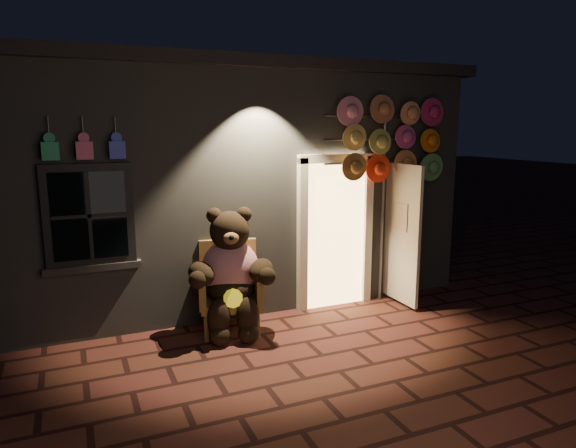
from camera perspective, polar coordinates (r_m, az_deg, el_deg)
ground at (r=5.88m, az=0.06°, el=-15.08°), size 60.00×60.00×0.00m
shop_building at (r=9.13m, az=-9.95°, el=5.43°), size 7.30×5.95×3.51m
wicker_armchair at (r=6.63m, az=-6.52°, el=-6.88°), size 0.90×0.85×1.12m
teddy_bear at (r=6.43m, az=-6.37°, el=-5.37°), size 1.13×0.99×1.60m
hat_rack at (r=7.46m, az=11.50°, el=9.01°), size 1.87×0.22×2.95m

